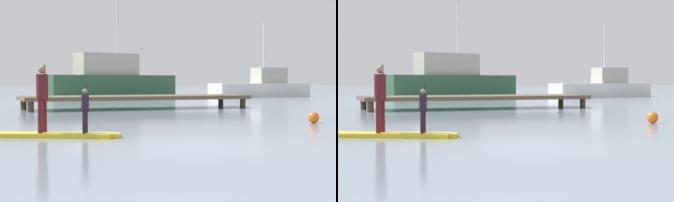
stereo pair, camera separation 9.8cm
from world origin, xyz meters
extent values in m
plane|color=gray|center=(0.00, 0.00, 0.00)|extent=(240.00, 240.00, 0.00)
cube|color=gold|center=(-2.28, 2.92, 0.05)|extent=(3.06, 1.99, 0.10)
cube|color=gold|center=(-0.86, 2.22, 0.05)|extent=(0.44, 0.55, 0.09)
cylinder|color=#4C1419|center=(-2.41, 3.18, 0.49)|extent=(0.12, 0.12, 0.79)
cylinder|color=#4C1419|center=(-2.56, 2.87, 0.49)|extent=(0.12, 0.12, 0.79)
cylinder|color=#4C1419|center=(-2.48, 3.02, 1.22)|extent=(0.39, 0.39, 0.65)
sphere|color=#8C664C|center=(-2.48, 3.02, 1.66)|extent=(0.19, 0.19, 0.19)
cylinder|color=black|center=(-2.39, 3.22, 0.94)|extent=(0.03, 0.03, 1.67)
cube|color=black|center=(-2.39, 3.22, 0.19)|extent=(0.09, 0.14, 0.18)
cylinder|color=black|center=(-1.47, 2.65, 0.36)|extent=(0.08, 0.08, 0.52)
cylinder|color=black|center=(-1.57, 2.45, 0.36)|extent=(0.08, 0.08, 0.52)
cylinder|color=black|center=(-1.52, 2.55, 0.83)|extent=(0.26, 0.26, 0.43)
sphere|color=#8C664C|center=(-1.52, 2.55, 1.12)|extent=(0.12, 0.12, 0.12)
cylinder|color=black|center=(-1.45, 2.70, 0.70)|extent=(0.03, 0.03, 1.20)
cube|color=black|center=(-1.45, 2.70, 0.19)|extent=(0.09, 0.14, 0.18)
cube|color=#2D5638|center=(6.67, 30.29, 0.88)|extent=(10.42, 4.91, 1.76)
cube|color=#B2AD9E|center=(6.39, 30.22, 2.56)|extent=(4.89, 2.81, 1.60)
cylinder|color=silver|center=(7.28, 30.45, 6.41)|extent=(0.12, 0.12, 6.10)
cube|color=silver|center=(19.46, 30.60, 0.57)|extent=(8.95, 3.16, 1.14)
cube|color=#B2AD9E|center=(20.36, 30.70, 1.78)|extent=(2.82, 1.85, 1.28)
cylinder|color=silver|center=(19.83, 30.64, 4.25)|extent=(0.12, 0.12, 3.66)
cube|color=brown|center=(3.94, 15.56, 0.55)|extent=(10.99, 3.08, 0.18)
cylinder|color=#473828|center=(-1.25, 14.32, 0.32)|extent=(0.28, 0.28, 0.64)
cylinder|color=#473828|center=(-1.25, 16.81, 0.32)|extent=(0.28, 0.28, 0.64)
cylinder|color=#473828|center=(9.14, 14.32, 0.32)|extent=(0.28, 0.28, 0.64)
cylinder|color=#473828|center=(9.14, 16.81, 0.32)|extent=(0.28, 0.28, 0.64)
sphere|color=orange|center=(6.45, 4.48, 0.19)|extent=(0.38, 0.38, 0.38)
camera|label=1|loc=(-4.70, -11.47, 1.40)|focal=62.41mm
camera|label=2|loc=(-4.61, -11.51, 1.40)|focal=62.41mm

